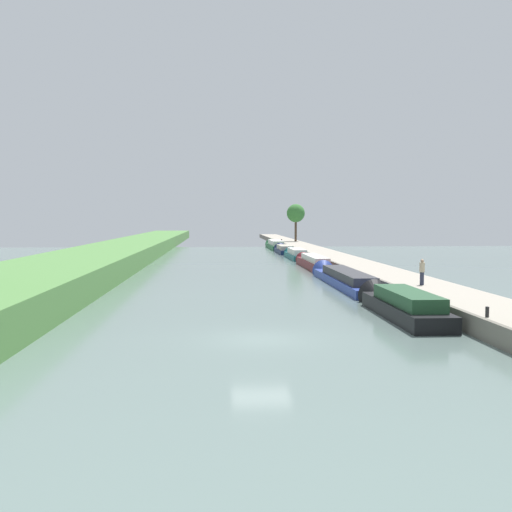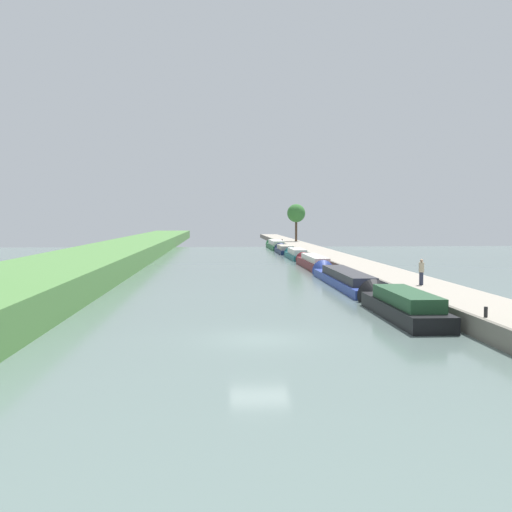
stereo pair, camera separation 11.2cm
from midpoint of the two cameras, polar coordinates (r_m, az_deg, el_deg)
name	(u,v)px [view 1 (the left image)]	position (r m, az deg, el deg)	size (l,w,h in m)	color
ground_plane	(261,340)	(24.78, 0.38, -8.21)	(160.00, 160.00, 0.00)	slate
stone_quay	(476,326)	(27.00, 20.67, -6.46)	(0.25, 260.00, 0.93)	#6B665B
narrowboat_black	(400,304)	(31.67, 13.82, -4.62)	(2.13, 10.45, 2.07)	black
narrowboat_blue	(343,278)	(45.52, 8.43, -2.15)	(2.12, 17.16, 2.01)	#283D93
narrowboat_maroon	(313,262)	(60.47, 5.55, -0.62)	(1.80, 14.07, 1.81)	maroon
narrowboat_teal	(296,254)	(74.23, 3.86, 0.17)	(1.92, 10.85, 1.90)	#195B60
narrowboat_navy	(284,250)	(86.12, 2.70, 0.62)	(2.13, 10.69, 2.02)	#141E42
narrowboat_green	(275,245)	(98.90, 1.83, 1.09)	(2.17, 15.22, 2.13)	#1E6033
tree_rightbank_midnear	(296,213)	(107.89, 3.90, 4.19)	(3.37, 3.37, 6.88)	#4C3828
person_walking	(422,271)	(38.47, 15.91, -1.45)	(0.34, 0.34, 1.66)	#282D42
mooring_bollard_near	(487,312)	(26.96, 21.65, -5.12)	(0.16, 0.16, 0.45)	black
mooring_bollard_far	(282,240)	(105.79, 2.51, 1.54)	(0.16, 0.16, 0.45)	black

